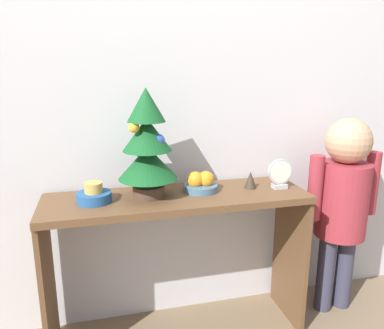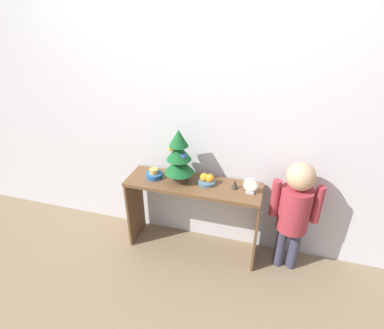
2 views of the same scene
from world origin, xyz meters
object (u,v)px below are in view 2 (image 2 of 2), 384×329
at_px(fruit_bowl, 207,180).
at_px(mini_tree, 179,157).
at_px(child_figure, 295,207).
at_px(figurine, 235,184).
at_px(singing_bowl, 154,174).
at_px(desk_clock, 251,186).

bearing_deg(fruit_bowl, mini_tree, -175.68).
bearing_deg(child_figure, mini_tree, 179.14).
xyz_separation_m(figurine, child_figure, (0.48, -0.02, -0.11)).
xyz_separation_m(fruit_bowl, singing_bowl, (-0.46, -0.03, -0.01)).
relative_size(mini_tree, desk_clock, 3.35).
relative_size(mini_tree, singing_bowl, 3.25).
xyz_separation_m(mini_tree, fruit_bowl, (0.23, 0.02, -0.19)).
xyz_separation_m(fruit_bowl, desk_clock, (0.36, -0.05, 0.03)).
height_order(mini_tree, singing_bowl, mini_tree).
bearing_deg(singing_bowl, child_figure, -0.07).
distance_m(mini_tree, figurine, 0.50).
bearing_deg(singing_bowl, figurine, 1.49).
relative_size(fruit_bowl, desk_clock, 1.11).
height_order(singing_bowl, desk_clock, desk_clock).
bearing_deg(mini_tree, figurine, 0.65).
distance_m(mini_tree, desk_clock, 0.61).
bearing_deg(fruit_bowl, desk_clock, -7.87).
height_order(fruit_bowl, singing_bowl, fruit_bowl).
relative_size(singing_bowl, figurine, 1.81).
bearing_deg(desk_clock, mini_tree, 176.90).
distance_m(fruit_bowl, child_figure, 0.72).
height_order(fruit_bowl, desk_clock, desk_clock).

